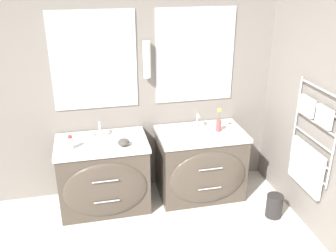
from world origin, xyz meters
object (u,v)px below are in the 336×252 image
at_px(vanity_right, 201,165).
at_px(waste_bin, 274,205).
at_px(amenity_bowl, 124,142).
at_px(toiletry_bottle, 71,143).
at_px(flower_vase, 219,122).
at_px(vanity_left, 104,176).

height_order(vanity_right, waste_bin, vanity_right).
relative_size(vanity_right, amenity_bowl, 7.96).
height_order(toiletry_bottle, waste_bin, toiletry_bottle).
xyz_separation_m(toiletry_bottle, amenity_bowl, (0.53, -0.04, -0.03)).
distance_m(toiletry_bottle, amenity_bowl, 0.53).
bearing_deg(waste_bin, toiletry_bottle, 166.15).
distance_m(vanity_right, flower_vase, 0.54).
height_order(vanity_left, toiletry_bottle, toiletry_bottle).
xyz_separation_m(vanity_right, toiletry_bottle, (-1.40, -0.06, 0.46)).
xyz_separation_m(vanity_right, amenity_bowl, (-0.87, -0.11, 0.43)).
relative_size(vanity_right, flower_vase, 3.51).
relative_size(amenity_bowl, waste_bin, 0.47).
bearing_deg(flower_vase, vanity_right, -171.94).
bearing_deg(toiletry_bottle, vanity_left, 11.59).
bearing_deg(vanity_left, toiletry_bottle, -168.41).
height_order(vanity_left, flower_vase, flower_vase).
distance_m(vanity_right, amenity_bowl, 0.98).
bearing_deg(toiletry_bottle, vanity_right, 2.55).
bearing_deg(amenity_bowl, flower_vase, 7.08).
xyz_separation_m(toiletry_bottle, flower_vase, (1.60, 0.09, 0.04)).
height_order(vanity_right, flower_vase, flower_vase).
bearing_deg(vanity_right, toiletry_bottle, -177.45).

